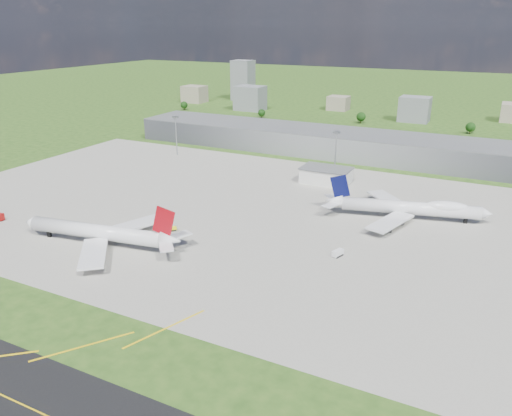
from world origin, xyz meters
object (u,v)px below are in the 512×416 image
at_px(van_white_near, 338,253).
at_px(tug_yellow, 173,229).
at_px(airliner_red_twin, 102,233).
at_px(airliner_blue_quad, 410,208).

bearing_deg(van_white_near, tug_yellow, 115.26).
height_order(airliner_red_twin, airliner_blue_quad, airliner_red_twin).
relative_size(airliner_red_twin, tug_yellow, 18.38).
distance_m(airliner_blue_quad, van_white_near, 54.34).
height_order(airliner_red_twin, tug_yellow, airliner_red_twin).
xyz_separation_m(airliner_blue_quad, van_white_near, (-16.65, -51.57, -3.98)).
bearing_deg(airliner_blue_quad, van_white_near, -121.65).
xyz_separation_m(airliner_red_twin, tug_yellow, (16.33, 24.21, -4.30)).
bearing_deg(van_white_near, airliner_red_twin, 129.21).
distance_m(tug_yellow, van_white_near, 71.04).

